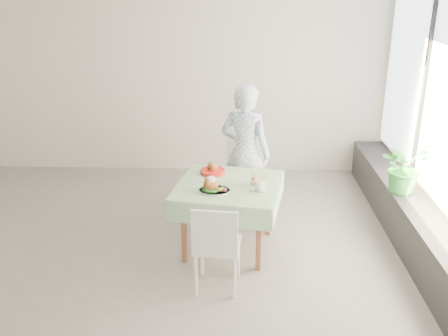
{
  "coord_description": "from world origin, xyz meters",
  "views": [
    {
      "loc": [
        0.91,
        -4.67,
        2.72
      ],
      "look_at": [
        0.75,
        0.15,
        0.9
      ],
      "focal_mm": 40.0,
      "sensor_mm": 36.0,
      "label": 1
    }
  ],
  "objects_px": {
    "main_dish": "(213,186)",
    "juice_cup_orange": "(255,180)",
    "potted_plant": "(405,167)",
    "diner": "(245,153)",
    "chair_far": "(243,192)",
    "cafe_table": "(229,209)",
    "chair_near": "(217,262)"
  },
  "relations": [
    {
      "from": "diner",
      "to": "main_dish",
      "type": "distance_m",
      "value": 0.99
    },
    {
      "from": "cafe_table",
      "to": "chair_near",
      "type": "bearing_deg",
      "value": -96.51
    },
    {
      "from": "chair_far",
      "to": "chair_near",
      "type": "distance_m",
      "value": 1.61
    },
    {
      "from": "juice_cup_orange",
      "to": "cafe_table",
      "type": "bearing_deg",
      "value": 178.56
    },
    {
      "from": "chair_far",
      "to": "chair_near",
      "type": "height_order",
      "value": "chair_far"
    },
    {
      "from": "main_dish",
      "to": "potted_plant",
      "type": "relative_size",
      "value": 0.54
    },
    {
      "from": "chair_near",
      "to": "juice_cup_orange",
      "type": "relative_size",
      "value": 3.58
    },
    {
      "from": "juice_cup_orange",
      "to": "diner",
      "type": "bearing_deg",
      "value": 97.34
    },
    {
      "from": "cafe_table",
      "to": "juice_cup_orange",
      "type": "bearing_deg",
      "value": -1.44
    },
    {
      "from": "chair_far",
      "to": "juice_cup_orange",
      "type": "distance_m",
      "value": 1.0
    },
    {
      "from": "chair_near",
      "to": "diner",
      "type": "height_order",
      "value": "diner"
    },
    {
      "from": "cafe_table",
      "to": "chair_near",
      "type": "relative_size",
      "value": 1.39
    },
    {
      "from": "chair_near",
      "to": "diner",
      "type": "relative_size",
      "value": 0.53
    },
    {
      "from": "cafe_table",
      "to": "chair_near",
      "type": "xyz_separation_m",
      "value": [
        -0.09,
        -0.75,
        -0.19
      ]
    },
    {
      "from": "juice_cup_orange",
      "to": "chair_near",
      "type": "bearing_deg",
      "value": -115.62
    },
    {
      "from": "juice_cup_orange",
      "to": "potted_plant",
      "type": "xyz_separation_m",
      "value": [
        1.67,
        0.45,
        -0.0
      ]
    },
    {
      "from": "diner",
      "to": "cafe_table",
      "type": "bearing_deg",
      "value": 98.47
    },
    {
      "from": "diner",
      "to": "juice_cup_orange",
      "type": "bearing_deg",
      "value": 119.13
    },
    {
      "from": "potted_plant",
      "to": "main_dish",
      "type": "bearing_deg",
      "value": -162.95
    },
    {
      "from": "juice_cup_orange",
      "to": "potted_plant",
      "type": "bearing_deg",
      "value": 15.16
    },
    {
      "from": "chair_far",
      "to": "juice_cup_orange",
      "type": "relative_size",
      "value": 3.9
    },
    {
      "from": "chair_near",
      "to": "chair_far",
      "type": "bearing_deg",
      "value": 81.38
    },
    {
      "from": "potted_plant",
      "to": "diner",
      "type": "bearing_deg",
      "value": 170.58
    },
    {
      "from": "chair_far",
      "to": "potted_plant",
      "type": "distance_m",
      "value": 1.89
    },
    {
      "from": "juice_cup_orange",
      "to": "potted_plant",
      "type": "distance_m",
      "value": 1.73
    },
    {
      "from": "cafe_table",
      "to": "chair_near",
      "type": "distance_m",
      "value": 0.78
    },
    {
      "from": "main_dish",
      "to": "juice_cup_orange",
      "type": "height_order",
      "value": "juice_cup_orange"
    },
    {
      "from": "potted_plant",
      "to": "juice_cup_orange",
      "type": "bearing_deg",
      "value": -164.84
    },
    {
      "from": "chair_far",
      "to": "cafe_table",
      "type": "bearing_deg",
      "value": -100.46
    },
    {
      "from": "main_dish",
      "to": "juice_cup_orange",
      "type": "bearing_deg",
      "value": 24.07
    },
    {
      "from": "chair_far",
      "to": "chair_near",
      "type": "bearing_deg",
      "value": -98.62
    },
    {
      "from": "cafe_table",
      "to": "chair_far",
      "type": "relative_size",
      "value": 1.27
    }
  ]
}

